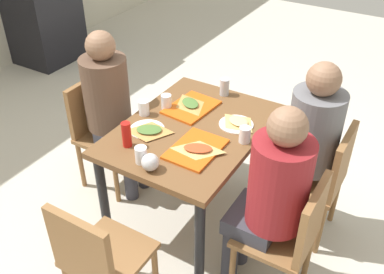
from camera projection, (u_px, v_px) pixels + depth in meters
ground_plane at (192, 214)px, 3.22m from camera, size 10.00×10.00×0.02m
main_table at (192, 140)px, 2.84m from camera, size 1.13×0.83×0.75m
chair_near_left at (291, 233)px, 2.40m from camera, size 0.40×0.40×0.84m
chair_near_right at (322, 176)px, 2.80m from camera, size 0.40×0.40×0.84m
chair_far_side at (100, 126)px, 3.27m from camera, size 0.40×0.40×0.84m
chair_left_end at (97, 257)px, 2.26m from camera, size 0.40×0.40×0.84m
person_in_red at (271, 190)px, 2.32m from camera, size 0.32×0.42×1.25m
person_in_brown_jacket at (307, 138)px, 2.72m from camera, size 0.32×0.42×1.25m
person_far_side at (111, 102)px, 3.07m from camera, size 0.32×0.42×1.25m
tray_red_near at (196, 149)px, 2.58m from camera, size 0.36×0.26×0.02m
tray_red_far at (191, 107)px, 2.97m from camera, size 0.38×0.29×0.02m
paper_plate_center at (147, 129)px, 2.76m from camera, size 0.22×0.22×0.01m
paper_plate_near_edge at (236, 124)px, 2.81m from camera, size 0.22×0.22×0.01m
pizza_slice_a at (198, 149)px, 2.55m from camera, size 0.22×0.27×0.02m
pizza_slice_b at (190, 104)px, 2.98m from camera, size 0.25×0.26×0.02m
pizza_slice_c at (149, 130)px, 2.73m from camera, size 0.25×0.27×0.02m
pizza_slice_d at (238, 122)px, 2.81m from camera, size 0.22×0.24×0.02m
plastic_cup_a at (144, 108)px, 2.88m from camera, size 0.07×0.07×0.10m
plastic_cup_b at (245, 135)px, 2.63m from camera, size 0.07×0.07×0.10m
plastic_cup_c at (141, 155)px, 2.46m from camera, size 0.07×0.07×0.10m
plastic_cup_d at (166, 102)px, 2.95m from camera, size 0.07×0.07×0.10m
soda_can at (225, 87)px, 3.10m from camera, size 0.07×0.07×0.12m
condiment_bottle at (127, 135)px, 2.58m from camera, size 0.06×0.06×0.16m
foil_bundle at (150, 162)px, 2.41m from camera, size 0.10×0.10×0.10m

